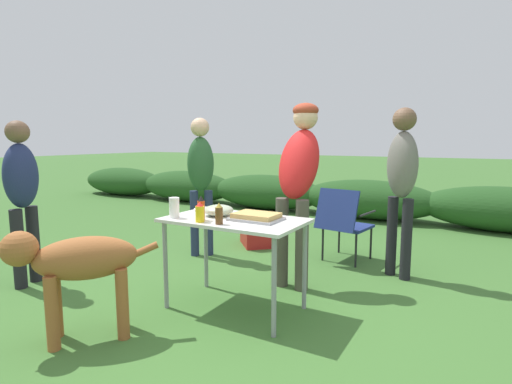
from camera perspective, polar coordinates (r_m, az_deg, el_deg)
name	(u,v)px	position (r m, az deg, el deg)	size (l,w,h in m)	color
ground_plane	(235,308)	(3.39, -2.99, -16.19)	(60.00, 60.00, 0.00)	#3D6B2D
shrub_hedge	(368,199)	(7.15, 15.74, -1.01)	(14.40, 0.90, 0.67)	#234C1E
folding_table	(235,228)	(3.18, -3.07, -5.19)	(1.10, 0.64, 0.74)	silver
food_tray	(256,217)	(3.10, 0.04, -3.56)	(0.38, 0.28, 0.06)	#9E9EA3
plate_stack	(207,210)	(3.51, -7.02, -2.55)	(0.23, 0.23, 0.02)	white
mixing_bowl	(219,210)	(3.29, -5.37, -2.61)	(0.24, 0.24, 0.09)	#ADBC99
paper_cup_stack	(174,208)	(3.25, -11.60, -2.21)	(0.08, 0.08, 0.16)	white
beer_bottle	(219,214)	(2.95, -5.30, -3.15)	(0.06, 0.06, 0.16)	brown
mustard_bottle	(200,212)	(3.05, -8.02, -2.90)	(0.07, 0.07, 0.16)	yellow
hot_sauce_bottle	(201,208)	(3.12, -7.84, -2.34)	(0.06, 0.06, 0.19)	#CC4214
standing_person_in_gray_fleece	(299,172)	(3.69, 6.10, 2.90)	(0.40, 0.52, 1.70)	#4C473D
standing_person_with_beanie	(201,172)	(4.65, -7.90, 2.86)	(0.37, 0.36, 1.61)	#232D4C
standing_person_in_olive_jacket	(402,175)	(4.11, 20.12, 2.31)	(0.39, 0.35, 1.66)	black
standing_person_in_dark_puffer	(22,188)	(4.25, -30.46, 0.54)	(0.34, 0.40, 1.53)	black
dog	(76,264)	(2.97, -24.28, -9.32)	(0.73, 0.86, 0.78)	#9E5B2D
camp_chair_green_behind_table	(343,221)	(4.53, 12.36, -4.04)	(0.55, 0.66, 0.83)	navy
cooler_box	(255,232)	(5.19, -0.08, -5.75)	(0.56, 0.57, 0.34)	#B21E1E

